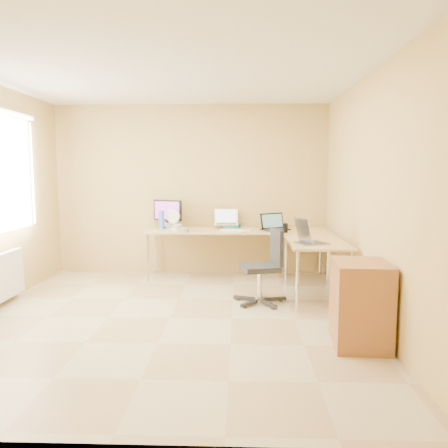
{
  "coord_description": "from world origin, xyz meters",
  "views": [
    {
      "loc": [
        0.75,
        -4.64,
        1.57
      ],
      "look_at": [
        0.55,
        1.1,
        0.9
      ],
      "focal_mm": 35.65,
      "sensor_mm": 36.0,
      "label": 1
    }
  ],
  "objects_px": {
    "mug": "(178,228)",
    "desk_fan": "(173,220)",
    "laptop_black": "(276,222)",
    "laptop_return": "(312,233)",
    "water_bottle": "(162,220)",
    "office_chair": "(260,262)",
    "cabinet": "(360,306)",
    "desk_return": "(315,269)",
    "monitor": "(168,214)",
    "keyboard": "(235,230)",
    "desk_main": "(238,254)",
    "laptop_center": "(226,217)"
  },
  "relations": [
    {
      "from": "mug",
      "to": "desk_fan",
      "type": "height_order",
      "value": "desk_fan"
    },
    {
      "from": "monitor",
      "to": "keyboard",
      "type": "bearing_deg",
      "value": 9.85
    },
    {
      "from": "monitor",
      "to": "desk_fan",
      "type": "bearing_deg",
      "value": -26.75
    },
    {
      "from": "desk_return",
      "to": "monitor",
      "type": "distance_m",
      "value": 2.44
    },
    {
      "from": "desk_return",
      "to": "monitor",
      "type": "relative_size",
      "value": 2.61
    },
    {
      "from": "mug",
      "to": "office_chair",
      "type": "distance_m",
      "value": 1.49
    },
    {
      "from": "desk_main",
      "to": "monitor",
      "type": "height_order",
      "value": "monitor"
    },
    {
      "from": "keyboard",
      "to": "desk_fan",
      "type": "height_order",
      "value": "desk_fan"
    },
    {
      "from": "laptop_black",
      "to": "cabinet",
      "type": "xyz_separation_m",
      "value": [
        0.57,
        -2.52,
        -0.49
      ]
    },
    {
      "from": "laptop_return",
      "to": "desk_fan",
      "type": "bearing_deg",
      "value": 30.91
    },
    {
      "from": "keyboard",
      "to": "desk_return",
      "type": "bearing_deg",
      "value": -34.16
    },
    {
      "from": "desk_fan",
      "to": "laptop_return",
      "type": "relative_size",
      "value": 0.74
    },
    {
      "from": "office_chair",
      "to": "desk_fan",
      "type": "bearing_deg",
      "value": 119.66
    },
    {
      "from": "desk_main",
      "to": "mug",
      "type": "relative_size",
      "value": 23.06
    },
    {
      "from": "laptop_black",
      "to": "laptop_return",
      "type": "distance_m",
      "value": 1.31
    },
    {
      "from": "mug",
      "to": "laptop_return",
      "type": "height_order",
      "value": "laptop_return"
    },
    {
      "from": "laptop_return",
      "to": "keyboard",
      "type": "bearing_deg",
      "value": 15.13
    },
    {
      "from": "water_bottle",
      "to": "laptop_return",
      "type": "relative_size",
      "value": 0.74
    },
    {
      "from": "mug",
      "to": "office_chair",
      "type": "height_order",
      "value": "office_chair"
    },
    {
      "from": "mug",
      "to": "desk_fan",
      "type": "relative_size",
      "value": 0.41
    },
    {
      "from": "desk_return",
      "to": "keyboard",
      "type": "distance_m",
      "value": 1.39
    },
    {
      "from": "office_chair",
      "to": "cabinet",
      "type": "height_order",
      "value": "office_chair"
    },
    {
      "from": "desk_fan",
      "to": "office_chair",
      "type": "relative_size",
      "value": 0.31
    },
    {
      "from": "keyboard",
      "to": "laptop_center",
      "type": "bearing_deg",
      "value": 120.78
    },
    {
      "from": "laptop_return",
      "to": "office_chair",
      "type": "bearing_deg",
      "value": 63.97
    },
    {
      "from": "water_bottle",
      "to": "desk_fan",
      "type": "relative_size",
      "value": 1.0
    },
    {
      "from": "desk_return",
      "to": "laptop_center",
      "type": "xyz_separation_m",
      "value": [
        -1.15,
        1.19,
        0.53
      ]
    },
    {
      "from": "monitor",
      "to": "keyboard",
      "type": "height_order",
      "value": "monitor"
    },
    {
      "from": "desk_main",
      "to": "office_chair",
      "type": "xyz_separation_m",
      "value": [
        0.27,
        -1.25,
        0.14
      ]
    },
    {
      "from": "desk_return",
      "to": "laptop_black",
      "type": "height_order",
      "value": "laptop_black"
    },
    {
      "from": "water_bottle",
      "to": "keyboard",
      "type": "bearing_deg",
      "value": -7.05
    },
    {
      "from": "office_chair",
      "to": "cabinet",
      "type": "distance_m",
      "value": 1.55
    },
    {
      "from": "desk_fan",
      "to": "laptop_return",
      "type": "height_order",
      "value": "desk_fan"
    },
    {
      "from": "monitor",
      "to": "laptop_center",
      "type": "distance_m",
      "value": 0.9
    },
    {
      "from": "keyboard",
      "to": "laptop_return",
      "type": "height_order",
      "value": "laptop_return"
    },
    {
      "from": "desk_return",
      "to": "monitor",
      "type": "bearing_deg",
      "value": 149.54
    },
    {
      "from": "desk_return",
      "to": "keyboard",
      "type": "bearing_deg",
      "value": 138.95
    },
    {
      "from": "laptop_return",
      "to": "mug",
      "type": "bearing_deg",
      "value": 37.08
    },
    {
      "from": "desk_return",
      "to": "laptop_return",
      "type": "bearing_deg",
      "value": -108.27
    },
    {
      "from": "desk_fan",
      "to": "cabinet",
      "type": "relative_size",
      "value": 0.34
    },
    {
      "from": "keyboard",
      "to": "water_bottle",
      "type": "height_order",
      "value": "water_bottle"
    },
    {
      "from": "keyboard",
      "to": "monitor",
      "type": "bearing_deg",
      "value": 169.61
    },
    {
      "from": "monitor",
      "to": "laptop_center",
      "type": "xyz_separation_m",
      "value": [
        0.89,
        -0.01,
        -0.05
      ]
    },
    {
      "from": "desk_return",
      "to": "desk_fan",
      "type": "relative_size",
      "value": 4.67
    },
    {
      "from": "desk_return",
      "to": "keyboard",
      "type": "height_order",
      "value": "keyboard"
    },
    {
      "from": "laptop_black",
      "to": "cabinet",
      "type": "distance_m",
      "value": 2.63
    },
    {
      "from": "laptop_black",
      "to": "desk_fan",
      "type": "height_order",
      "value": "desk_fan"
    },
    {
      "from": "laptop_center",
      "to": "desk_main",
      "type": "bearing_deg",
      "value": -50.91
    },
    {
      "from": "desk_return",
      "to": "desk_main",
      "type": "bearing_deg",
      "value": 134.27
    },
    {
      "from": "laptop_center",
      "to": "desk_fan",
      "type": "distance_m",
      "value": 0.8
    }
  ]
}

